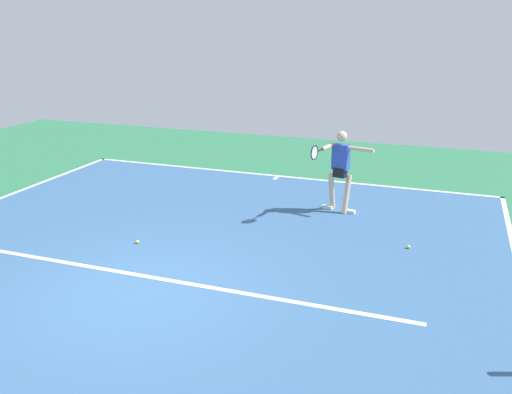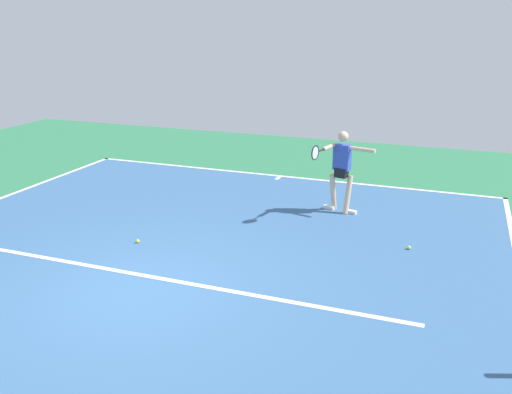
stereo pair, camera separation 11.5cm
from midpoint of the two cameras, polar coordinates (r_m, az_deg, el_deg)
The scene contains 8 objects.
ground_plane at distance 8.37m, azimuth -12.62°, elevation -9.78°, with size 23.56×23.56×0.00m, color #2D754C.
court_surface at distance 8.37m, azimuth -12.62°, elevation -9.77°, with size 10.82×13.77×0.00m, color #38608E.
court_line_baseline_near at distance 14.18m, azimuth 2.11°, elevation 2.21°, with size 10.82×0.10×0.01m, color white.
court_line_service at distance 8.76m, azimuth -10.78°, elevation -8.31°, with size 8.12×0.10×0.01m, color white.
court_line_centre_mark at distance 14.00m, azimuth 1.85°, elevation 2.01°, with size 0.10×0.30×0.01m, color white.
tennis_player at distance 11.37m, azimuth 8.47°, elevation 3.20°, with size 1.09×1.15×1.72m.
tennis_ball_far_corner at distance 10.12m, azimuth -12.60°, elevation -4.59°, with size 0.07×0.07×0.07m, color #CCE033.
tennis_ball_centre_court at distance 10.02m, azimuth 15.31°, elevation -5.04°, with size 0.07×0.07×0.07m, color #C6E53D.
Camera 1 is at (-4.09, 6.20, 3.82)m, focal length 38.32 mm.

